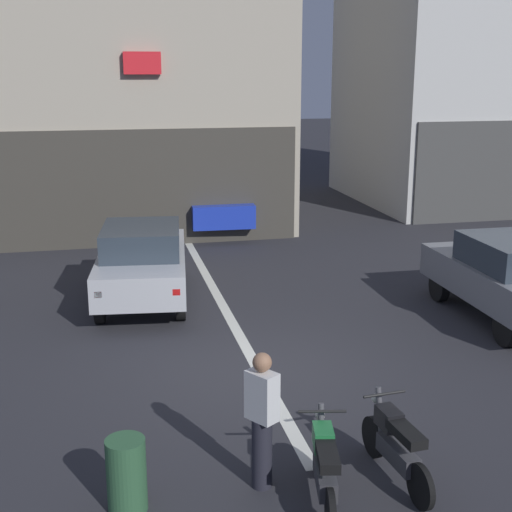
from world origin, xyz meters
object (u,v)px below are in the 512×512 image
car_silver_crossing_near (142,260)px  trash_bin (127,475)px  car_grey_parked_kerbside (510,276)px  motorcycle_green_row_leftmost (324,466)px  person_by_motorcycles (262,420)px  motorcycle_black_row_left_mid (396,445)px  car_blue_down_street (216,201)px

car_silver_crossing_near → trash_bin: car_silver_crossing_near is taller
car_grey_parked_kerbside → motorcycle_green_row_leftmost: (-5.36, -5.03, -0.43)m
motorcycle_green_row_leftmost → person_by_motorcycles: 0.86m
car_silver_crossing_near → person_by_motorcycles: bearing=-83.1°
person_by_motorcycles → trash_bin: 1.61m
car_silver_crossing_near → motorcycle_black_row_left_mid: bearing=-71.8°
car_grey_parked_kerbside → motorcycle_black_row_left_mid: bearing=-132.7°
person_by_motorcycles → car_silver_crossing_near: bearing=96.9°
car_blue_down_street → motorcycle_green_row_leftmost: 14.39m
motorcycle_green_row_leftmost → person_by_motorcycles: person_by_motorcycles is taller
car_grey_parked_kerbside → person_by_motorcycles: person_by_motorcycles is taller
car_grey_parked_kerbside → car_blue_down_street: same height
motorcycle_black_row_left_mid → trash_bin: bearing=178.3°
motorcycle_green_row_leftmost → car_grey_parked_kerbside: bearing=43.1°
motorcycle_green_row_leftmost → trash_bin: (-2.16, 0.35, -0.03)m
car_blue_down_street → trash_bin: size_ratio=4.91×
car_silver_crossing_near → trash_bin: 7.41m
person_by_motorcycles → motorcycle_black_row_left_mid: bearing=-7.5°
car_silver_crossing_near → car_grey_parked_kerbside: same height
car_silver_crossing_near → person_by_motorcycles: size_ratio=2.56×
car_grey_parked_kerbside → motorcycle_black_row_left_mid: car_grey_parked_kerbside is taller
car_grey_parked_kerbside → motorcycle_green_row_leftmost: bearing=-136.9°
car_blue_down_street → motorcycle_green_row_leftmost: size_ratio=2.53×
car_grey_parked_kerbside → motorcycle_black_row_left_mid: 6.50m
car_blue_down_street → motorcycle_black_row_left_mid: (-0.20, -14.08, -0.43)m
motorcycle_green_row_leftmost → motorcycle_black_row_left_mid: same height
car_grey_parked_kerbside → motorcycle_black_row_left_mid: (-4.40, -4.77, -0.43)m
car_blue_down_street → person_by_motorcycles: size_ratio=2.50×
car_blue_down_street → motorcycle_black_row_left_mid: 14.09m
car_silver_crossing_near → car_grey_parked_kerbside: 7.36m
car_silver_crossing_near → car_grey_parked_kerbside: size_ratio=1.04×
motorcycle_black_row_left_mid → trash_bin: (-3.12, 0.09, -0.03)m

